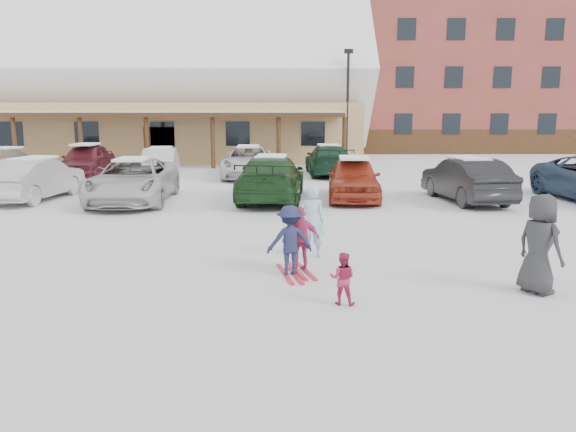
{
  "coord_description": "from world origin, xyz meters",
  "views": [
    {
      "loc": [
        0.18,
        -10.13,
        3.07
      ],
      "look_at": [
        0.3,
        1.0,
        1.0
      ],
      "focal_mm": 35.0,
      "sensor_mm": 36.0,
      "label": 1
    }
  ],
  "objects_px": {
    "lamp_post": "(348,101)",
    "child_magenta": "(301,239)",
    "bystander_dark": "(540,244)",
    "toddler_red": "(343,278)",
    "day_lodge": "(144,98)",
    "parked_car_7": "(6,163)",
    "parked_car_11": "(329,160)",
    "child_navy": "(290,240)",
    "parked_car_9": "(161,162)",
    "parked_car_5": "(467,180)",
    "parked_car_3": "(271,178)",
    "parked_car_4": "(353,179)",
    "adult_skier": "(312,221)",
    "parked_car_1": "(35,179)",
    "parked_car_2": "(133,181)",
    "parked_car_8": "(86,161)",
    "alpine_hotel": "(452,44)",
    "parked_car_10": "(249,162)"
  },
  "relations": [
    {
      "from": "lamp_post",
      "to": "child_magenta",
      "type": "bearing_deg",
      "value": -98.7
    },
    {
      "from": "bystander_dark",
      "to": "toddler_red",
      "type": "bearing_deg",
      "value": 71.72
    },
    {
      "from": "day_lodge",
      "to": "parked_car_7",
      "type": "relative_size",
      "value": 6.05
    },
    {
      "from": "parked_car_11",
      "to": "child_navy",
      "type": "bearing_deg",
      "value": 81.36
    },
    {
      "from": "parked_car_7",
      "to": "parked_car_9",
      "type": "bearing_deg",
      "value": -171.72
    },
    {
      "from": "child_navy",
      "to": "child_magenta",
      "type": "xyz_separation_m",
      "value": [
        0.22,
        0.24,
        -0.04
      ]
    },
    {
      "from": "lamp_post",
      "to": "parked_car_5",
      "type": "xyz_separation_m",
      "value": [
        2.56,
        -14.01,
        -2.95
      ]
    },
    {
      "from": "day_lodge",
      "to": "parked_car_3",
      "type": "bearing_deg",
      "value": -64.61
    },
    {
      "from": "parked_car_4",
      "to": "parked_car_5",
      "type": "xyz_separation_m",
      "value": [
        3.86,
        -0.48,
        0.01
      ]
    },
    {
      "from": "parked_car_5",
      "to": "adult_skier",
      "type": "bearing_deg",
      "value": 45.75
    },
    {
      "from": "adult_skier",
      "to": "parked_car_5",
      "type": "relative_size",
      "value": 0.34
    },
    {
      "from": "parked_car_1",
      "to": "parked_car_5",
      "type": "bearing_deg",
      "value": -175.41
    },
    {
      "from": "day_lodge",
      "to": "parked_car_2",
      "type": "height_order",
      "value": "day_lodge"
    },
    {
      "from": "day_lodge",
      "to": "child_navy",
      "type": "bearing_deg",
      "value": -71.42
    },
    {
      "from": "parked_car_5",
      "to": "parked_car_8",
      "type": "bearing_deg",
      "value": -32.3
    },
    {
      "from": "lamp_post",
      "to": "child_magenta",
      "type": "distance_m",
      "value": 23.07
    },
    {
      "from": "day_lodge",
      "to": "parked_car_1",
      "type": "distance_m",
      "value": 18.66
    },
    {
      "from": "parked_car_7",
      "to": "day_lodge",
      "type": "bearing_deg",
      "value": -103.56
    },
    {
      "from": "parked_car_5",
      "to": "child_navy",
      "type": "bearing_deg",
      "value": 48.07
    },
    {
      "from": "lamp_post",
      "to": "child_navy",
      "type": "height_order",
      "value": "lamp_post"
    },
    {
      "from": "alpine_hotel",
      "to": "toddler_red",
      "type": "bearing_deg",
      "value": -108.4
    },
    {
      "from": "toddler_red",
      "to": "parked_car_4",
      "type": "xyz_separation_m",
      "value": [
        1.55,
        11.0,
        0.32
      ]
    },
    {
      "from": "lamp_post",
      "to": "parked_car_7",
      "type": "height_order",
      "value": "lamp_post"
    },
    {
      "from": "parked_car_11",
      "to": "parked_car_7",
      "type": "bearing_deg",
      "value": 1.6
    },
    {
      "from": "day_lodge",
      "to": "parked_car_2",
      "type": "bearing_deg",
      "value": -77.84
    },
    {
      "from": "parked_car_4",
      "to": "parked_car_8",
      "type": "bearing_deg",
      "value": 153.92
    },
    {
      "from": "child_magenta",
      "to": "parked_car_1",
      "type": "relative_size",
      "value": 0.28
    },
    {
      "from": "parked_car_3",
      "to": "parked_car_4",
      "type": "distance_m",
      "value": 2.9
    },
    {
      "from": "lamp_post",
      "to": "parked_car_11",
      "type": "xyz_separation_m",
      "value": [
        -1.53,
        -5.71,
        -2.97
      ]
    },
    {
      "from": "lamp_post",
      "to": "adult_skier",
      "type": "bearing_deg",
      "value": -98.45
    },
    {
      "from": "alpine_hotel",
      "to": "parked_car_2",
      "type": "xyz_separation_m",
      "value": [
        -19.19,
        -29.0,
        -7.88
      ]
    },
    {
      "from": "day_lodge",
      "to": "adult_skier",
      "type": "distance_m",
      "value": 28.33
    },
    {
      "from": "parked_car_2",
      "to": "parked_car_9",
      "type": "xyz_separation_m",
      "value": [
        -0.72,
        7.92,
        -0.06
      ]
    },
    {
      "from": "alpine_hotel",
      "to": "parked_car_4",
      "type": "bearing_deg",
      "value": -112.13
    },
    {
      "from": "alpine_hotel",
      "to": "parked_car_10",
      "type": "relative_size",
      "value": 5.89
    },
    {
      "from": "day_lodge",
      "to": "child_magenta",
      "type": "bearing_deg",
      "value": -70.85
    },
    {
      "from": "child_magenta",
      "to": "parked_car_8",
      "type": "xyz_separation_m",
      "value": [
        -9.64,
        16.09,
        0.15
      ]
    },
    {
      "from": "parked_car_5",
      "to": "parked_car_4",
      "type": "bearing_deg",
      "value": -13.85
    },
    {
      "from": "lamp_post",
      "to": "parked_car_8",
      "type": "bearing_deg",
      "value": -153.58
    },
    {
      "from": "toddler_red",
      "to": "parked_car_11",
      "type": "xyz_separation_m",
      "value": [
        1.32,
        18.81,
        0.31
      ]
    },
    {
      "from": "child_magenta",
      "to": "child_navy",
      "type": "bearing_deg",
      "value": 33.45
    },
    {
      "from": "alpine_hotel",
      "to": "child_navy",
      "type": "distance_m",
      "value": 41.05
    },
    {
      "from": "lamp_post",
      "to": "parked_car_4",
      "type": "height_order",
      "value": "lamp_post"
    },
    {
      "from": "parked_car_1",
      "to": "parked_car_9",
      "type": "relative_size",
      "value": 1.08
    },
    {
      "from": "parked_car_2",
      "to": "parked_car_10",
      "type": "height_order",
      "value": "parked_car_2"
    },
    {
      "from": "parked_car_7",
      "to": "parked_car_10",
      "type": "distance_m",
      "value": 11.5
    },
    {
      "from": "child_magenta",
      "to": "parked_car_8",
      "type": "bearing_deg",
      "value": -73.27
    },
    {
      "from": "lamp_post",
      "to": "toddler_red",
      "type": "distance_m",
      "value": 24.9
    },
    {
      "from": "parked_car_3",
      "to": "parked_car_7",
      "type": "distance_m",
      "value": 14.56
    },
    {
      "from": "child_magenta",
      "to": "parked_car_10",
      "type": "xyz_separation_m",
      "value": [
        -1.94,
        15.97,
        0.1
      ]
    }
  ]
}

